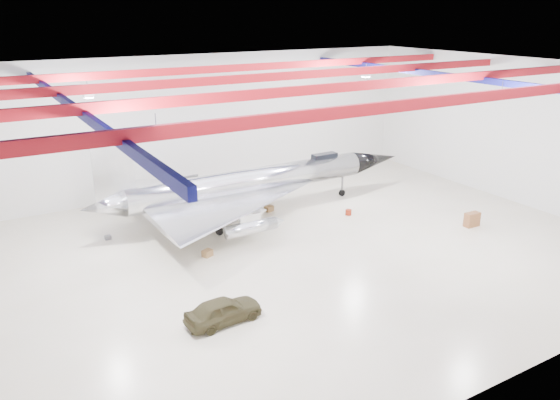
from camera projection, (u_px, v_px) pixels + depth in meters
floor at (293, 252)px, 33.95m from camera, size 40.00×40.00×0.00m
wall_back at (196, 124)px, 44.35m from camera, size 40.00×0.00×40.00m
wall_right at (515, 131)px, 41.72m from camera, size 0.00×30.00×30.00m
ceiling at (294, 71)px, 30.33m from camera, size 40.00×40.00×0.00m
ceiling_structure at (294, 84)px, 30.55m from camera, size 39.50×29.50×1.08m
jet_aircraft at (251, 185)px, 39.38m from camera, size 25.78×14.86×7.04m
jeep at (223, 310)px, 26.08m from camera, size 3.87×1.77×1.29m
desk at (472, 219)px, 37.81m from camera, size 1.11×0.58×1.00m
crate_ply at (207, 253)px, 33.27m from camera, size 0.72×0.66×0.41m
toolbox_red at (254, 215)px, 39.59m from camera, size 0.49×0.42×0.30m
parts_bin at (269, 209)px, 40.75m from camera, size 0.71×0.62×0.42m
crate_small at (108, 237)px, 35.76m from camera, size 0.40×0.33×0.26m
tool_chest at (348, 212)px, 40.02m from camera, size 0.57×0.57×0.40m
oil_barrel at (226, 218)px, 38.80m from camera, size 0.74×0.67×0.42m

